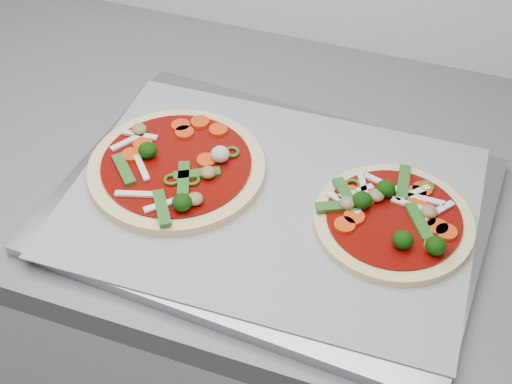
% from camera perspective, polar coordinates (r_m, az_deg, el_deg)
% --- Properties ---
extents(baking_tray, '(0.54, 0.41, 0.02)m').
position_cam_1_polar(baking_tray, '(0.88, 1.24, -1.08)').
color(baking_tray, gray).
rests_on(baking_tray, countertop).
extents(parchment, '(0.50, 0.37, 0.00)m').
position_cam_1_polar(parchment, '(0.87, 1.25, -0.65)').
color(parchment, '#99999E').
rests_on(parchment, baking_tray).
extents(pizza_left, '(0.24, 0.24, 0.04)m').
position_cam_1_polar(pizza_left, '(0.91, -6.35, 2.00)').
color(pizza_left, '#E9CE86').
rests_on(pizza_left, parchment).
extents(pizza_right, '(0.21, 0.21, 0.03)m').
position_cam_1_polar(pizza_right, '(0.86, 10.90, -2.08)').
color(pizza_right, '#E9CE86').
rests_on(pizza_right, parchment).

